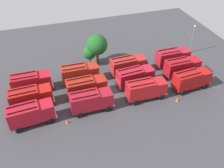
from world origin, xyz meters
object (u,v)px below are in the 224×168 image
at_px(traffic_cone_0, 177,99).
at_px(lamppost, 193,37).
at_px(fire_truck_3, 192,79).
at_px(fire_truck_8, 31,82).
at_px(fire_truck_10, 128,65).
at_px(fire_truck_6, 135,76).
at_px(fire_truck_0, 31,113).
at_px(fire_truck_4, 31,97).
at_px(fire_truck_5, 86,87).
at_px(fire_truck_9, 80,73).
at_px(fire_truck_11, 172,57).
at_px(firefighter_0, 147,65).
at_px(fire_truck_7, 182,67).
at_px(tree_0, 90,53).
at_px(fire_truck_1, 91,100).
at_px(tree_1, 97,45).
at_px(traffic_cone_2, 65,75).
at_px(firefighter_1, 117,63).
at_px(traffic_cone_1, 67,122).
at_px(fire_truck_2, 146,89).

xyz_separation_m(traffic_cone_0, lamppost, (11.05, 14.12, 3.56)).
height_order(fire_truck_3, fire_truck_8, same).
bearing_deg(fire_truck_10, fire_truck_6, -93.74).
relative_size(fire_truck_0, fire_truck_3, 1.00).
distance_m(fire_truck_4, fire_truck_5, 9.56).
xyz_separation_m(fire_truck_9, fire_truck_11, (19.63, -0.19, 0.00)).
distance_m(fire_truck_5, firefighter_0, 14.90).
height_order(fire_truck_7, firefighter_0, fire_truck_7).
xyz_separation_m(fire_truck_4, tree_0, (12.56, 9.71, 0.78)).
relative_size(fire_truck_6, fire_truck_11, 1.02).
bearing_deg(lamppost, fire_truck_11, -151.39).
relative_size(fire_truck_9, traffic_cone_0, 10.16).
height_order(fire_truck_6, fire_truck_11, same).
relative_size(fire_truck_0, fire_truck_1, 1.03).
distance_m(fire_truck_1, fire_truck_5, 3.82).
xyz_separation_m(fire_truck_4, lamppost, (35.59, 7.77, 1.77)).
bearing_deg(fire_truck_5, tree_1, 63.05).
xyz_separation_m(fire_truck_3, traffic_cone_2, (-21.77, 10.91, -1.82)).
bearing_deg(firefighter_1, lamppost, 169.05).
xyz_separation_m(fire_truck_7, traffic_cone_1, (-23.95, -6.02, -1.81)).
bearing_deg(traffic_cone_2, fire_truck_9, -47.49).
bearing_deg(firefighter_0, traffic_cone_2, -130.62).
bearing_deg(fire_truck_0, fire_truck_6, 7.09).
xyz_separation_m(firefighter_0, traffic_cone_2, (-16.82, 2.30, -0.56)).
relative_size(fire_truck_9, fire_truck_11, 1.00).
relative_size(fire_truck_0, fire_truck_2, 1.02).
bearing_deg(traffic_cone_2, fire_truck_3, -26.62).
distance_m(fire_truck_9, firefighter_1, 8.92).
height_order(fire_truck_1, traffic_cone_1, fire_truck_1).
distance_m(fire_truck_1, fire_truck_3, 19.07).
xyz_separation_m(fire_truck_2, fire_truck_8, (-19.04, 8.18, 0.00)).
relative_size(fire_truck_11, traffic_cone_2, 10.74).
height_order(fire_truck_3, traffic_cone_0, fire_truck_3).
height_order(fire_truck_1, fire_truck_2, same).
distance_m(fire_truck_2, lamppost, 20.09).
xyz_separation_m(fire_truck_3, lamppost, (7.06, 11.62, 1.77)).
bearing_deg(fire_truck_5, fire_truck_9, 91.97).
bearing_deg(fire_truck_6, fire_truck_0, -172.25).
relative_size(fire_truck_6, lamppost, 1.10).
relative_size(fire_truck_11, lamppost, 1.08).
xyz_separation_m(fire_truck_2, fire_truck_6, (-0.44, 4.00, 0.00)).
xyz_separation_m(fire_truck_0, fire_truck_3, (28.72, 0.23, 0.00)).
bearing_deg(traffic_cone_2, fire_truck_5, -68.78).
bearing_deg(fire_truck_3, fire_truck_7, 79.66).
distance_m(fire_truck_10, firefighter_0, 4.83).
bearing_deg(fire_truck_8, traffic_cone_1, -64.80).
distance_m(fire_truck_6, lamppost, 18.45).
bearing_deg(fire_truck_1, traffic_cone_2, 103.80).
bearing_deg(lamppost, firefighter_1, -177.45).
height_order(fire_truck_8, fire_truck_11, same).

